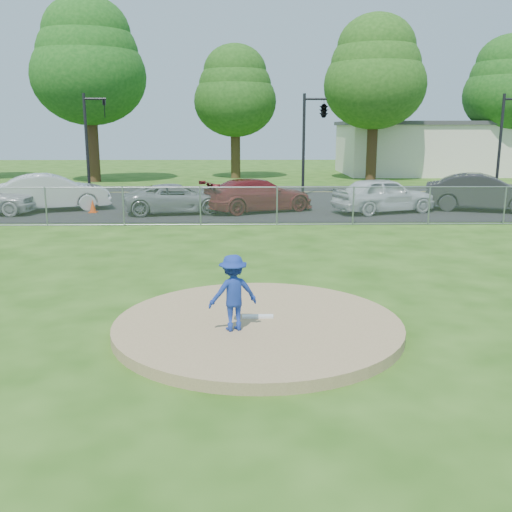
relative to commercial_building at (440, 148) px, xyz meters
The scene contains 21 objects.
ground 32.32m from the commercial_building, 119.74° to the right, with size 120.00×120.00×0.00m, color #244E11.
pitchers_mound 41.28m from the commercial_building, 112.83° to the right, with size 5.40×5.40×0.20m, color #987B53.
pitching_rubber 41.09m from the commercial_building, 112.94° to the right, with size 0.60×0.15×0.04m, color white.
chain_link_fence 30.56m from the commercial_building, 121.61° to the right, with size 40.00×0.06×1.50m, color gray.
parking_lot 26.89m from the commercial_building, 126.66° to the right, with size 50.00×8.00×0.01m, color black.
street 21.37m from the commercial_building, 138.81° to the right, with size 60.00×7.00×0.01m, color black.
commercial_building is the anchor object (origin of this frame).
tree_left 28.55m from the commercial_building, 165.47° to the right, with size 7.84×7.84×12.53m.
tree_center 17.99m from the commercial_building, 166.76° to the right, with size 6.16×6.16×9.84m.
tree_right 10.73m from the commercial_building, 139.40° to the right, with size 7.28×7.28×11.63m.
tree_far_right 7.00m from the commercial_building, 36.87° to the right, with size 6.72×6.72×10.74m.
traffic_signal_left 29.51m from the commercial_building, 147.13° to the right, with size 1.28×0.20×5.60m.
traffic_signal_center 20.17m from the commercial_building, 126.94° to the right, with size 1.42×2.48×5.60m.
traffic_signal_right 16.14m from the commercial_building, 96.29° to the right, with size 1.28×0.20×5.60m.
pitcher 41.86m from the commercial_building, 113.15° to the right, with size 0.89×0.51×1.37m, color navy.
traffic_cone 32.30m from the commercial_building, 135.87° to the right, with size 0.31×0.31×0.61m, color #DA3F0B.
parked_car_white 33.26m from the commercial_building, 139.21° to the right, with size 1.78×5.10×1.68m, color silver.
parked_car_gray 29.80m from the commercial_building, 130.41° to the right, with size 2.16×4.68×1.30m, color gray.
parked_car_darkred 27.20m from the commercial_building, 125.18° to the right, with size 2.09×5.14×1.49m, color maroon.
parked_car_pearl 24.79m from the commercial_building, 113.85° to the right, with size 1.88×4.67×1.59m, color silver.
parked_car_charcoal 22.80m from the commercial_building, 103.44° to the right, with size 1.78×5.11×1.68m, color #28282A.
Camera 1 is at (-0.21, -10.18, 3.73)m, focal length 40.00 mm.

